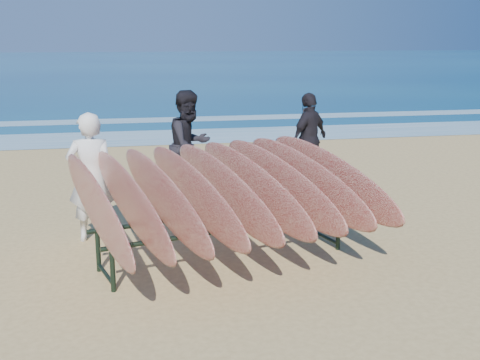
{
  "coord_description": "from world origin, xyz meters",
  "views": [
    {
      "loc": [
        -1.4,
        -6.38,
        2.71
      ],
      "look_at": [
        0.0,
        0.8,
        0.95
      ],
      "focal_mm": 45.0,
      "sensor_mm": 36.0,
      "label": 1
    }
  ],
  "objects": [
    {
      "name": "person_dark_a",
      "position": [
        -0.33,
        3.48,
        0.92
      ],
      "size": [
        1.14,
        1.11,
        1.85
      ],
      "primitive_type": "imported",
      "rotation": [
        0.0,
        0.0,
        0.7
      ],
      "color": "black",
      "rests_on": "ground"
    },
    {
      "name": "foam_near",
      "position": [
        0.0,
        10.0,
        0.01
      ],
      "size": [
        160.0,
        160.0,
        0.0
      ],
      "primitive_type": "plane",
      "color": "white",
      "rests_on": "ground"
    },
    {
      "name": "surfboard_rack",
      "position": [
        -0.25,
        0.55,
        0.9
      ],
      "size": [
        3.87,
        3.77,
        1.44
      ],
      "rotation": [
        0.0,
        0.0,
        0.27
      ],
      "color": "black",
      "rests_on": "ground"
    },
    {
      "name": "ground",
      "position": [
        0.0,
        0.0,
        0.0
      ],
      "size": [
        120.0,
        120.0,
        0.0
      ],
      "primitive_type": "plane",
      "color": "tan",
      "rests_on": "ground"
    },
    {
      "name": "ocean",
      "position": [
        0.0,
        55.0,
        0.01
      ],
      "size": [
        160.0,
        160.0,
        0.0
      ],
      "primitive_type": "plane",
      "color": "navy",
      "rests_on": "ground"
    },
    {
      "name": "person_white",
      "position": [
        -1.86,
        1.64,
        0.87
      ],
      "size": [
        0.64,
        0.43,
        1.75
      ],
      "primitive_type": "imported",
      "rotation": [
        0.0,
        0.0,
        3.13
      ],
      "color": "silver",
      "rests_on": "ground"
    },
    {
      "name": "person_dark_b",
      "position": [
        1.96,
        4.17,
        0.85
      ],
      "size": [
        1.04,
        0.94,
        1.7
      ],
      "primitive_type": "imported",
      "rotation": [
        0.0,
        0.0,
        3.81
      ],
      "color": "black",
      "rests_on": "ground"
    },
    {
      "name": "foam_far",
      "position": [
        0.0,
        13.5,
        0.01
      ],
      "size": [
        160.0,
        160.0,
        0.0
      ],
      "primitive_type": "plane",
      "color": "white",
      "rests_on": "ground"
    }
  ]
}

